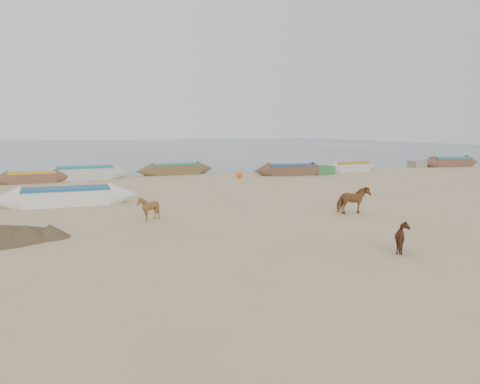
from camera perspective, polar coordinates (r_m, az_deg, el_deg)
name	(u,v)px	position (r m, az deg, el deg)	size (l,w,h in m)	color
ground	(282,238)	(15.42, 5.15, -5.56)	(140.00, 140.00, 0.00)	tan
sea	(103,147)	(95.84, -16.36, 5.30)	(160.00, 160.00, 0.00)	slate
cow_adult	(353,200)	(20.05, 13.62, -0.99)	(0.62, 1.36, 1.15)	brown
calf_front	(148,208)	(18.47, -11.10, -1.95)	(0.78, 0.87, 0.96)	brown
calf_right	(404,238)	(14.27, 19.40, -5.33)	(0.84, 0.72, 0.84)	#562E1B
near_canoe	(67,196)	(23.15, -20.39, -0.50)	(6.49, 1.33, 0.84)	white
waterline_canoes	(146,172)	(34.40, -11.39, 2.40)	(59.45, 5.79, 0.94)	brown
beach_clutter	(206,173)	(34.94, -4.22, 2.38)	(47.74, 4.93, 0.64)	#2E6630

